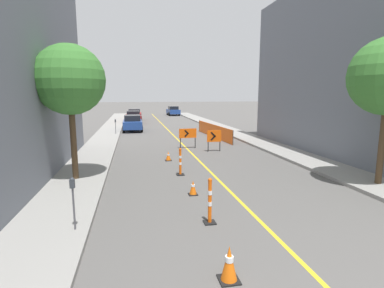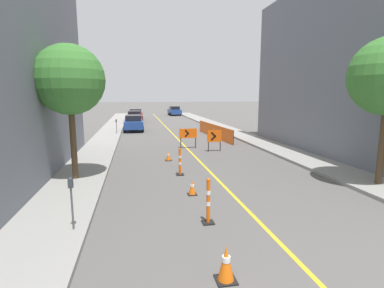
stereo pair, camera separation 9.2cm
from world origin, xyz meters
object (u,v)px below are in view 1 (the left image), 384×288
object	(u,v)px
delineator_post_rear	(180,163)
parked_car_curb_near	(133,123)
parking_meter_far_curb	(115,123)
traffic_cone_third	(168,156)
parked_car_curb_mid	(133,117)
street_tree_left_near	(70,80)
parked_car_opposite_side	(173,111)
traffic_cone_nearest	(229,264)
arrow_barricade_primary	(188,134)
parking_meter_near_curb	(73,193)
arrow_barricade_secondary	(214,137)
parked_car_curb_far	(135,115)
traffic_cone_second	(193,188)
delineator_post_front	(210,204)

from	to	relation	value
delineator_post_rear	parked_car_curb_near	xyz separation A→B (m)	(-2.09, 17.36, 0.26)
parking_meter_far_curb	traffic_cone_third	bearing A→B (deg)	-73.26
traffic_cone_third	parked_car_curb_mid	xyz separation A→B (m)	(-1.83, 22.12, 0.55)
delineator_post_rear	street_tree_left_near	bearing A→B (deg)	-177.54
traffic_cone_third	parked_car_opposite_side	distance (m)	36.48
traffic_cone_nearest	traffic_cone_third	world-z (taller)	traffic_cone_nearest
arrow_barricade_primary	parked_car_opposite_side	xyz separation A→B (m)	(3.34, 32.60, -0.17)
traffic_cone_nearest	traffic_cone_third	bearing A→B (deg)	89.50
parked_car_curb_near	parking_meter_near_curb	bearing A→B (deg)	-93.99
parking_meter_near_curb	street_tree_left_near	distance (m)	5.96
arrow_barricade_secondary	parking_meter_near_curb	world-z (taller)	parking_meter_near_curb
parked_car_curb_far	parking_meter_near_curb	world-z (taller)	parked_car_curb_far
traffic_cone_third	parking_meter_near_curb	distance (m)	9.04
traffic_cone_second	parking_meter_near_curb	size ratio (longest dim) A/B	0.39
parked_car_opposite_side	delineator_post_rear	bearing A→B (deg)	-99.95
parked_car_curb_mid	street_tree_left_near	size ratio (longest dim) A/B	0.80
delineator_post_rear	parking_meter_near_curb	bearing A→B (deg)	-124.31
arrow_barricade_secondary	street_tree_left_near	bearing A→B (deg)	-142.29
traffic_cone_nearest	parking_meter_near_curb	xyz separation A→B (m)	(-3.30, 2.63, 0.77)
traffic_cone_third	parking_meter_near_curb	bearing A→B (deg)	-112.17
traffic_cone_third	arrow_barricade_secondary	size ratio (longest dim) A/B	0.37
delineator_post_rear	parked_car_curb_near	world-z (taller)	parked_car_curb_near
traffic_cone_second	delineator_post_front	size ratio (longest dim) A/B	0.41
arrow_barricade_secondary	parked_car_curb_mid	bearing A→B (deg)	105.87
street_tree_left_near	traffic_cone_nearest	bearing A→B (deg)	-61.59
traffic_cone_second	arrow_barricade_primary	distance (m)	9.53
traffic_cone_third	parked_car_curb_far	world-z (taller)	parked_car_curb_far
traffic_cone_second	parked_car_curb_far	xyz separation A→B (m)	(-1.83, 33.08, 0.54)
traffic_cone_nearest	arrow_barricade_primary	distance (m)	14.62
delineator_post_front	parked_car_curb_far	bearing A→B (deg)	92.92
parked_car_curb_mid	delineator_post_front	bearing A→B (deg)	-87.92
delineator_post_front	parked_car_curb_far	distance (m)	35.60
traffic_cone_second	parked_car_curb_near	size ratio (longest dim) A/B	0.12
parked_car_curb_mid	street_tree_left_near	world-z (taller)	street_tree_left_near
parked_car_curb_near	traffic_cone_second	bearing A→B (deg)	-84.20
parked_car_curb_mid	delineator_post_rear	bearing A→B (deg)	-87.17
parked_car_curb_mid	parking_meter_near_curb	world-z (taller)	parked_car_curb_mid
delineator_post_rear	parked_car_curb_far	size ratio (longest dim) A/B	0.28
delineator_post_front	delineator_post_rear	world-z (taller)	delineator_post_front
traffic_cone_second	parked_car_curb_far	distance (m)	33.13
delineator_post_rear	parking_meter_far_curb	xyz separation A→B (m)	(-3.58, 14.38, 0.52)
parked_car_opposite_side	parking_meter_far_curb	distance (m)	26.24
traffic_cone_second	traffic_cone_third	distance (m)	5.85
arrow_barricade_primary	parked_car_curb_mid	xyz separation A→B (m)	(-3.56, 18.59, -0.17)
parking_meter_far_curb	parking_meter_near_curb	bearing A→B (deg)	-90.00
delineator_post_rear	street_tree_left_near	size ratio (longest dim) A/B	0.23
traffic_cone_third	parking_meter_far_curb	bearing A→B (deg)	106.74
traffic_cone_second	delineator_post_front	bearing A→B (deg)	-90.36
delineator_post_rear	arrow_barricade_secondary	xyz separation A→B (m)	(2.99, 5.18, 0.40)
traffic_cone_second	parked_car_curb_mid	distance (m)	28.05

